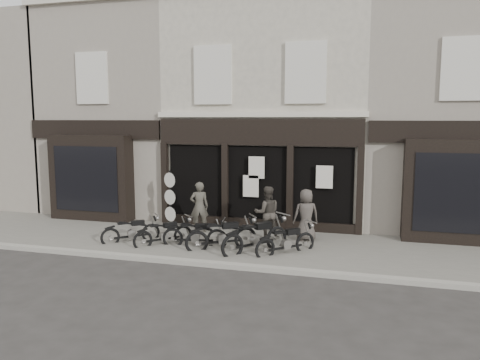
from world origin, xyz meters
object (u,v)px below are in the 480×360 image
(motorcycle_1, at_px, (164,236))
(man_right, at_px, (306,215))
(motorcycle_0, at_px, (132,233))
(man_centre, at_px, (267,213))
(motorcycle_4, at_px, (256,240))
(motorcycle_2, at_px, (196,237))
(man_left, at_px, (199,207))
(motorcycle_3, at_px, (222,238))
(motorcycle_5, at_px, (286,244))
(advert_sign_post, at_px, (170,202))

(motorcycle_1, height_order, man_right, man_right)
(motorcycle_0, relative_size, man_centre, 0.90)
(motorcycle_1, distance_m, motorcycle_4, 2.89)
(motorcycle_2, bearing_deg, motorcycle_0, 170.90)
(man_centre, bearing_deg, man_left, -28.45)
(motorcycle_3, xyz_separation_m, man_left, (-1.36, 1.72, 0.55))
(motorcycle_2, bearing_deg, motorcycle_5, -11.18)
(motorcycle_3, xyz_separation_m, advert_sign_post, (-2.53, 1.99, 0.62))
(motorcycle_0, relative_size, motorcycle_1, 0.99)
(motorcycle_1, bearing_deg, man_left, 27.22)
(motorcycle_1, distance_m, motorcycle_3, 1.87)
(motorcycle_3, relative_size, motorcycle_4, 1.00)
(motorcycle_0, xyz_separation_m, advert_sign_post, (0.46, 1.96, 0.68))
(man_left, xyz_separation_m, man_right, (3.62, -0.21, -0.04))
(motorcycle_1, xyz_separation_m, man_left, (0.50, 1.75, 0.60))
(motorcycle_1, bearing_deg, motorcycle_0, 130.57)
(motorcycle_4, xyz_separation_m, motorcycle_5, (0.88, 0.01, -0.06))
(motorcycle_3, height_order, motorcycle_5, motorcycle_3)
(motorcycle_0, distance_m, man_left, 2.43)
(motorcycle_3, relative_size, motorcycle_5, 1.22)
(motorcycle_0, height_order, motorcycle_4, motorcycle_4)
(man_centre, relative_size, advert_sign_post, 0.79)
(motorcycle_2, xyz_separation_m, motorcycle_3, (0.86, -0.06, 0.04))
(motorcycle_4, xyz_separation_m, advert_sign_post, (-3.55, 2.00, 0.59))
(motorcycle_0, height_order, motorcycle_5, motorcycle_5)
(motorcycle_1, distance_m, advert_sign_post, 2.22)
(motorcycle_0, xyz_separation_m, motorcycle_4, (4.01, -0.04, 0.09))
(man_right, bearing_deg, motorcycle_0, -6.55)
(motorcycle_4, xyz_separation_m, man_left, (-2.38, 1.74, 0.53))
(motorcycle_2, relative_size, man_left, 1.17)
(motorcycle_0, relative_size, motorcycle_2, 0.76)
(motorcycle_5, relative_size, man_left, 0.93)
(motorcycle_0, xyz_separation_m, motorcycle_1, (1.12, -0.05, 0.01))
(motorcycle_0, bearing_deg, motorcycle_4, -43.32)
(motorcycle_1, height_order, man_left, man_left)
(man_right, bearing_deg, motorcycle_1, -1.88)
(motorcycle_2, height_order, advert_sign_post, advert_sign_post)
(motorcycle_3, bearing_deg, motorcycle_2, 142.48)
(motorcycle_1, relative_size, motorcycle_3, 0.79)
(motorcycle_4, relative_size, man_right, 1.19)
(motorcycle_1, xyz_separation_m, motorcycle_3, (1.86, 0.03, 0.05))
(motorcycle_4, distance_m, man_right, 2.03)
(motorcycle_2, relative_size, advert_sign_post, 0.93)
(motorcycle_1, xyz_separation_m, motorcycle_5, (3.77, 0.02, 0.02))
(motorcycle_2, xyz_separation_m, man_right, (3.12, 1.46, 0.55))
(motorcycle_5, height_order, man_centre, man_centre)
(motorcycle_3, distance_m, man_right, 2.77)
(motorcycle_0, bearing_deg, man_centre, -24.49)
(motorcycle_4, bearing_deg, motorcycle_2, 127.53)
(motorcycle_1, relative_size, motorcycle_2, 0.77)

